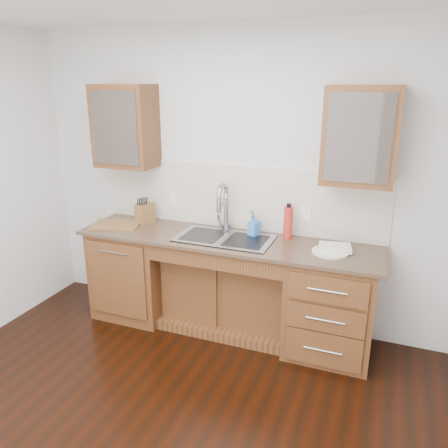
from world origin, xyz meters
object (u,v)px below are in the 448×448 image
at_px(soap_bottle, 254,226).
at_px(plate, 330,252).
at_px(water_bottle, 288,223).
at_px(cutting_board, 116,224).
at_px(knife_block, 145,214).

xyz_separation_m(soap_bottle, plate, (0.70, -0.17, -0.09)).
distance_m(soap_bottle, plate, 0.72).
height_order(water_bottle, cutting_board, water_bottle).
bearing_deg(cutting_board, soap_bottle, 8.21).
relative_size(water_bottle, knife_block, 1.49).
bearing_deg(water_bottle, plate, -27.25).
bearing_deg(plate, cutting_board, -179.42).
height_order(water_bottle, plate, water_bottle).
distance_m(water_bottle, cutting_board, 1.63).
relative_size(soap_bottle, knife_block, 0.99).
bearing_deg(cutting_board, plate, 0.58).
bearing_deg(plate, water_bottle, 152.75).
bearing_deg(cutting_board, knife_block, 36.49).
height_order(soap_bottle, knife_block, knife_block).
height_order(soap_bottle, water_bottle, water_bottle).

